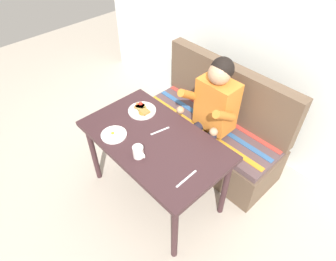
{
  "coord_description": "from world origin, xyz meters",
  "views": [
    {
      "loc": [
        1.26,
        -1.03,
        2.34
      ],
      "look_at": [
        0.0,
        0.15,
        0.72
      ],
      "focal_mm": 31.08,
      "sensor_mm": 36.0,
      "label": 1
    }
  ],
  "objects_px": {
    "person": "(211,110)",
    "knife": "(186,179)",
    "couch": "(212,130)",
    "plate_eggs": "(114,135)",
    "fork": "(160,131)",
    "plate_breakfast": "(142,110)",
    "coffee_mug": "(138,152)",
    "table": "(154,146)"
  },
  "relations": [
    {
      "from": "table",
      "to": "coffee_mug",
      "type": "bearing_deg",
      "value": -72.88
    },
    {
      "from": "table",
      "to": "knife",
      "type": "bearing_deg",
      "value": -12.38
    },
    {
      "from": "coffee_mug",
      "to": "knife",
      "type": "relative_size",
      "value": 0.59
    },
    {
      "from": "table",
      "to": "plate_breakfast",
      "type": "height_order",
      "value": "plate_breakfast"
    },
    {
      "from": "plate_breakfast",
      "to": "fork",
      "type": "xyz_separation_m",
      "value": [
        0.3,
        -0.05,
        -0.01
      ]
    },
    {
      "from": "fork",
      "to": "coffee_mug",
      "type": "bearing_deg",
      "value": -60.01
    },
    {
      "from": "fork",
      "to": "knife",
      "type": "relative_size",
      "value": 0.85
    },
    {
      "from": "couch",
      "to": "coffee_mug",
      "type": "xyz_separation_m",
      "value": [
        0.06,
        -0.97,
        0.45
      ]
    },
    {
      "from": "couch",
      "to": "fork",
      "type": "height_order",
      "value": "couch"
    },
    {
      "from": "couch",
      "to": "plate_breakfast",
      "type": "distance_m",
      "value": 0.81
    },
    {
      "from": "couch",
      "to": "person",
      "type": "relative_size",
      "value": 1.19
    },
    {
      "from": "person",
      "to": "knife",
      "type": "bearing_deg",
      "value": -61.8
    },
    {
      "from": "person",
      "to": "knife",
      "type": "xyz_separation_m",
      "value": [
        0.37,
        -0.69,
        -0.01
      ]
    },
    {
      "from": "person",
      "to": "plate_eggs",
      "type": "relative_size",
      "value": 5.92
    },
    {
      "from": "person",
      "to": "fork",
      "type": "height_order",
      "value": "person"
    },
    {
      "from": "plate_breakfast",
      "to": "fork",
      "type": "relative_size",
      "value": 1.42
    },
    {
      "from": "coffee_mug",
      "to": "fork",
      "type": "bearing_deg",
      "value": 107.61
    },
    {
      "from": "coffee_mug",
      "to": "couch",
      "type": "bearing_deg",
      "value": 93.74
    },
    {
      "from": "person",
      "to": "coffee_mug",
      "type": "relative_size",
      "value": 10.27
    },
    {
      "from": "coffee_mug",
      "to": "fork",
      "type": "xyz_separation_m",
      "value": [
        -0.09,
        0.3,
        -0.05
      ]
    },
    {
      "from": "couch",
      "to": "fork",
      "type": "relative_size",
      "value": 8.47
    },
    {
      "from": "table",
      "to": "couch",
      "type": "distance_m",
      "value": 0.83
    },
    {
      "from": "person",
      "to": "plate_breakfast",
      "type": "relative_size",
      "value": 5.03
    },
    {
      "from": "plate_breakfast",
      "to": "plate_eggs",
      "type": "relative_size",
      "value": 1.18
    },
    {
      "from": "table",
      "to": "plate_breakfast",
      "type": "bearing_deg",
      "value": 155.97
    },
    {
      "from": "table",
      "to": "person",
      "type": "bearing_deg",
      "value": 82.23
    },
    {
      "from": "couch",
      "to": "knife",
      "type": "xyz_separation_m",
      "value": [
        0.45,
        -0.86,
        0.4
      ]
    },
    {
      "from": "table",
      "to": "fork",
      "type": "xyz_separation_m",
      "value": [
        -0.03,
        0.09,
        0.08
      ]
    },
    {
      "from": "plate_eggs",
      "to": "knife",
      "type": "distance_m",
      "value": 0.7
    },
    {
      "from": "plate_eggs",
      "to": "fork",
      "type": "xyz_separation_m",
      "value": [
        0.21,
        0.3,
        -0.01
      ]
    },
    {
      "from": "table",
      "to": "person",
      "type": "distance_m",
      "value": 0.6
    },
    {
      "from": "coffee_mug",
      "to": "plate_breakfast",
      "type": "bearing_deg",
      "value": 137.99
    },
    {
      "from": "plate_eggs",
      "to": "knife",
      "type": "relative_size",
      "value": 1.02
    },
    {
      "from": "couch",
      "to": "plate_breakfast",
      "type": "bearing_deg",
      "value": -117.86
    },
    {
      "from": "person",
      "to": "coffee_mug",
      "type": "height_order",
      "value": "person"
    },
    {
      "from": "couch",
      "to": "plate_breakfast",
      "type": "height_order",
      "value": "couch"
    },
    {
      "from": "plate_breakfast",
      "to": "couch",
      "type": "bearing_deg",
      "value": 62.14
    },
    {
      "from": "knife",
      "to": "person",
      "type": "bearing_deg",
      "value": 116.4
    },
    {
      "from": "coffee_mug",
      "to": "knife",
      "type": "bearing_deg",
      "value": 15.51
    },
    {
      "from": "plate_eggs",
      "to": "coffee_mug",
      "type": "relative_size",
      "value": 1.73
    },
    {
      "from": "couch",
      "to": "person",
      "type": "bearing_deg",
      "value": -65.29
    },
    {
      "from": "plate_eggs",
      "to": "coffee_mug",
      "type": "bearing_deg",
      "value": 0.77
    }
  ]
}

